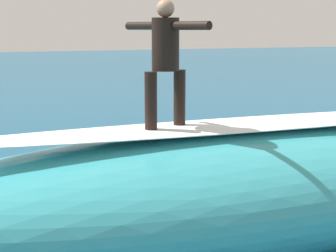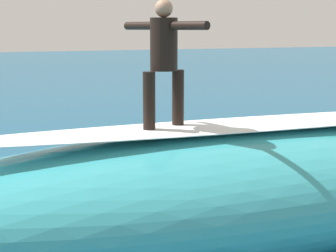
% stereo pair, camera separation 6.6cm
% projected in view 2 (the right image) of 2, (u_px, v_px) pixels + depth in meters
% --- Properties ---
extents(ground_plane, '(120.00, 120.00, 0.00)m').
position_uv_depth(ground_plane, '(180.00, 194.00, 9.47)').
color(ground_plane, '#145175').
extents(wave_crest, '(9.69, 3.28, 1.62)m').
position_uv_depth(wave_crest, '(251.00, 189.00, 7.00)').
color(wave_crest, teal).
rests_on(wave_crest, ground_plane).
extents(wave_foam_lip, '(8.16, 1.41, 0.08)m').
position_uv_depth(wave_foam_lip, '(253.00, 124.00, 6.85)').
color(wave_foam_lip, white).
rests_on(wave_foam_lip, wave_crest).
extents(surfboard_riding, '(1.91, 1.04, 0.07)m').
position_uv_depth(surfboard_riding, '(164.00, 130.00, 6.44)').
color(surfboard_riding, silver).
rests_on(surfboard_riding, wave_crest).
extents(surfer_riding, '(0.57, 1.36, 1.48)m').
position_uv_depth(surfer_riding, '(164.00, 54.00, 6.29)').
color(surfer_riding, black).
rests_on(surfer_riding, surfboard_riding).
extents(surfboard_paddling, '(2.27, 1.52, 0.08)m').
position_uv_depth(surfboard_paddling, '(170.00, 160.00, 11.78)').
color(surfboard_paddling, '#EAE5C6').
rests_on(surfboard_paddling, ground_plane).
extents(surfer_paddling, '(1.62, 0.97, 0.31)m').
position_uv_depth(surfer_paddling, '(166.00, 153.00, 11.65)').
color(surfer_paddling, black).
rests_on(surfer_paddling, surfboard_paddling).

